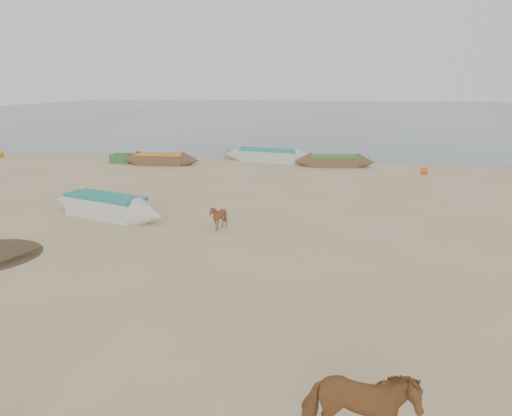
{
  "coord_description": "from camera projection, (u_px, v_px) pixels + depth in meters",
  "views": [
    {
      "loc": [
        3.39,
        -13.3,
        5.45
      ],
      "look_at": [
        0.0,
        4.0,
        1.0
      ],
      "focal_mm": 35.0,
      "sensor_mm": 36.0,
      "label": 1
    }
  ],
  "objects": [
    {
      "name": "beach_clutter",
      "position": [
        372.0,
        163.0,
        32.94
      ],
      "size": [
        45.04,
        5.02,
        0.64
      ],
      "color": "#2D652E",
      "rests_on": "ground"
    },
    {
      "name": "cow_adult",
      "position": [
        358.0,
        410.0,
        7.4
      ],
      "size": [
        1.74,
        0.8,
        1.46
      ],
      "primitive_type": "imported",
      "rotation": [
        0.0,
        0.0,
        1.56
      ],
      "color": "brown",
      "rests_on": "ground"
    },
    {
      "name": "calf_front",
      "position": [
        218.0,
        217.0,
        18.92
      ],
      "size": [
        1.17,
        1.13,
        0.98
      ],
      "primitive_type": "imported",
      "rotation": [
        0.0,
        0.0,
        -1.03
      ],
      "color": "brown",
      "rests_on": "ground"
    },
    {
      "name": "ground",
      "position": [
        230.0,
        274.0,
        14.63
      ],
      "size": [
        140.0,
        140.0,
        0.0
      ],
      "primitive_type": "plane",
      "color": "tan",
      "rests_on": "ground"
    },
    {
      "name": "sea",
      "position": [
        337.0,
        112.0,
        92.64
      ],
      "size": [
        160.0,
        160.0,
        0.0
      ],
      "primitive_type": "plane",
      "color": "slate",
      "rests_on": "ground"
    },
    {
      "name": "waterline_canoes",
      "position": [
        314.0,
        159.0,
        33.57
      ],
      "size": [
        57.25,
        4.91,
        0.9
      ],
      "color": "brown",
      "rests_on": "ground"
    },
    {
      "name": "near_canoe",
      "position": [
        106.0,
        206.0,
        20.72
      ],
      "size": [
        6.14,
        3.12,
        0.92
      ],
      "primitive_type": null,
      "rotation": [
        0.0,
        0.0,
        -0.33
      ],
      "color": "silver",
      "rests_on": "ground"
    }
  ]
}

